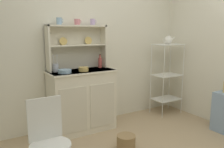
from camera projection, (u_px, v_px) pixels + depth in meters
name	position (u px, v px, depth m)	size (l,w,h in m)	color
wall_back	(92.00, 42.00, 3.60)	(3.84, 0.05, 2.50)	silver
hutch_cabinet	(82.00, 100.00, 3.39)	(0.93, 0.45, 0.88)	silver
hutch_shelf_unit	(76.00, 43.00, 3.38)	(0.87, 0.18, 0.63)	beige
bakers_rack	(167.00, 72.00, 4.05)	(0.46, 0.33, 1.20)	silver
wire_chair	(48.00, 136.00, 2.09)	(0.36, 0.36, 0.85)	white
floor_basket	(126.00, 142.00, 2.91)	(0.23, 0.23, 0.17)	#93754C
cup_sky_0	(59.00, 21.00, 3.16)	(0.08, 0.07, 0.09)	#8EB2D1
cup_rose_1	(77.00, 22.00, 3.29)	(0.09, 0.08, 0.08)	#D17A84
cup_lilac_2	(93.00, 22.00, 3.41)	(0.08, 0.07, 0.09)	#B79ECC
bowl_mixing_large	(65.00, 71.00, 3.10)	(0.18, 0.18, 0.05)	#8EB2D1
bowl_floral_medium	(84.00, 69.00, 3.24)	(0.14, 0.14, 0.06)	#DBB760
jam_bottle	(100.00, 62.00, 3.54)	(0.05, 0.05, 0.20)	#B74C47
utensil_jar	(55.00, 68.00, 3.19)	(0.08, 0.08, 0.23)	#B2B7C6
porcelain_teapot	(168.00, 40.00, 3.95)	(0.23, 0.13, 0.16)	white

